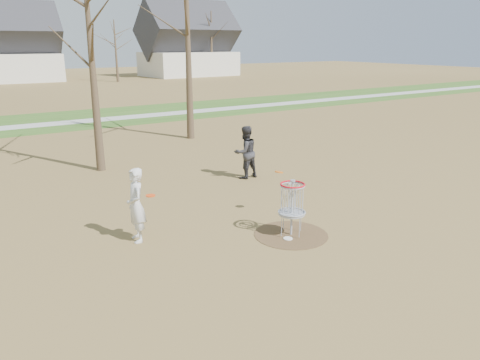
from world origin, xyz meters
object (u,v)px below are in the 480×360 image
Objects in this scene: player_standing at (136,205)px; disc_grounded at (288,238)px; disc_golf_basket at (292,199)px; player_throwing at (245,152)px.

disc_grounded is at bearing 65.32° from player_standing.
disc_grounded is 0.94m from disc_golf_basket.
player_throwing reaches higher than disc_grounded.
player_standing is 5.93m from player_throwing.
player_standing is 7.99× the size of disc_grounded.
disc_grounded is 0.16× the size of disc_golf_basket.
player_throwing is (5.09, 3.04, 0.02)m from player_standing.
disc_golf_basket is at bearing 65.32° from player_throwing.
disc_grounded is (-2.09, -4.93, -0.88)m from player_throwing.
disc_grounded is at bearing 63.66° from player_throwing.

